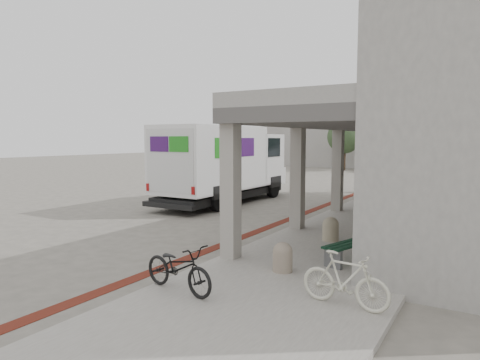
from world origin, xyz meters
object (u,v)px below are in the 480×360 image
Objects in this scene: bicycle_black at (178,267)px; bicycle_cream at (345,280)px; fedex_truck at (224,162)px; bench at (355,247)px; utility_cabinet at (405,210)px.

bicycle_cream is at bearing -63.82° from bicycle_black.
bicycle_black is (5.88, -10.57, -1.31)m from fedex_truck.
bench is at bearing -22.13° from bicycle_black.
bench is (8.15, -6.86, -1.43)m from fedex_truck.
utility_cabinet is (0.23, 5.05, 0.16)m from bench.
bench is 1.32× the size of bicycle_cream.
fedex_truck is 5.30× the size of bicycle_cream.
bicycle_cream reaches higher than bench.
fedex_truck reaches higher than bench.
fedex_truck is at bearing 47.62° from bicycle_cream.
bench is 2.90m from bicycle_cream.
fedex_truck is 8.23× the size of utility_cabinet.
bicycle_black is 1.11× the size of bicycle_cream.
bicycle_cream is at bearing -60.03° from bench.
bicycle_black is (-2.27, -3.71, 0.12)m from bench.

